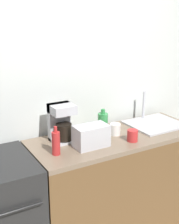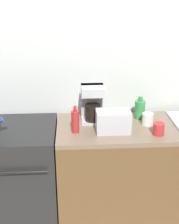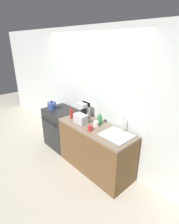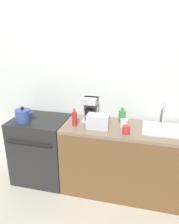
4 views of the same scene
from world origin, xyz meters
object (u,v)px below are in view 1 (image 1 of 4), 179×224
object	(u,v)px
toaster	(91,136)
bottle_red	(56,143)
cup_white	(115,129)
bottle_green	(103,122)
cup_red	(132,136)
coffee_maker	(61,122)

from	to	relation	value
toaster	bottle_red	bearing A→B (deg)	179.37
cup_white	bottle_green	bearing A→B (deg)	106.03
toaster	cup_white	bearing A→B (deg)	20.51
bottle_green	cup_red	xyz separation A→B (m)	(0.08, -0.32, -0.03)
toaster	bottle_red	size ratio (longest dim) A/B	1.22
coffee_maker	bottle_red	bearing A→B (deg)	-124.04
cup_white	cup_red	bearing A→B (deg)	-77.22
cup_red	cup_white	bearing A→B (deg)	102.78
bottle_green	bottle_red	world-z (taller)	bottle_red
bottle_red	cup_red	distance (m)	0.64
toaster	cup_white	world-z (taller)	toaster
toaster	coffee_maker	xyz separation A→B (m)	(-0.15, 0.22, 0.07)
coffee_maker	cup_red	distance (m)	0.58
coffee_maker	bottle_green	distance (m)	0.42
toaster	cup_white	size ratio (longest dim) A/B	2.74
cup_white	coffee_maker	bearing A→B (deg)	166.47
toaster	cup_red	xyz separation A→B (m)	(0.34, -0.07, -0.04)
bottle_green	bottle_red	bearing A→B (deg)	-156.34
cup_red	bottle_green	bearing A→B (deg)	104.15
coffee_maker	cup_red	xyz separation A→B (m)	(0.49, -0.29, -0.11)
toaster	coffee_maker	size ratio (longest dim) A/B	0.86
coffee_maker	bottle_red	world-z (taller)	coffee_maker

